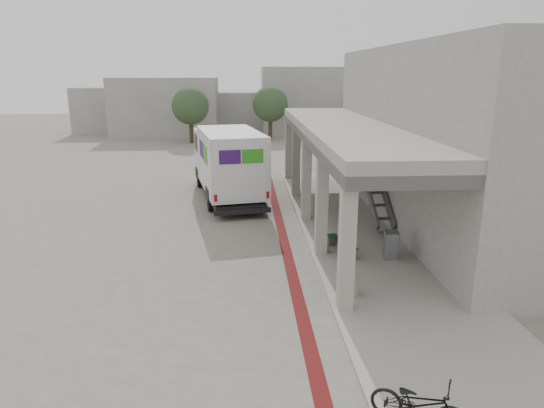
{
  "coord_description": "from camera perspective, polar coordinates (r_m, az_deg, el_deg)",
  "views": [
    {
      "loc": [
        -0.4,
        -14.68,
        5.98
      ],
      "look_at": [
        0.52,
        1.38,
        1.6
      ],
      "focal_mm": 32.0,
      "sensor_mm": 36.0,
      "label": 1
    }
  ],
  "objects": [
    {
      "name": "bicycle_black",
      "position": [
        9.24,
        16.92,
        -21.52
      ],
      "size": [
        1.73,
        1.3,
        0.87
      ],
      "primitive_type": "imported",
      "rotation": [
        0.0,
        0.0,
        1.07
      ],
      "color": "black",
      "rests_on": "sidewalk"
    },
    {
      "name": "tree_right",
      "position": [
        44.99,
        10.3,
        11.43
      ],
      "size": [
        3.2,
        3.2,
        4.8
      ],
      "color": "#38281C",
      "rests_on": "ground"
    },
    {
      "name": "bench",
      "position": [
        16.46,
        8.11,
        -4.73
      ],
      "size": [
        0.81,
        1.74,
        0.4
      ],
      "rotation": [
        0.0,
        0.0,
        0.27
      ],
      "color": "slate",
      "rests_on": "sidewalk"
    },
    {
      "name": "bollard_far",
      "position": [
        13.52,
        9.29,
        -9.12
      ],
      "size": [
        0.44,
        0.44,
        0.67
      ],
      "color": "gray",
      "rests_on": "sidewalk"
    },
    {
      "name": "fedex_truck",
      "position": [
        23.6,
        -5.25,
        4.99
      ],
      "size": [
        3.83,
        8.28,
        3.4
      ],
      "rotation": [
        0.0,
        0.0,
        0.19
      ],
      "color": "black",
      "rests_on": "ground"
    },
    {
      "name": "tree_left",
      "position": [
        43.02,
        -9.6,
        11.29
      ],
      "size": [
        3.2,
        3.2,
        4.8
      ],
      "color": "#38281C",
      "rests_on": "ground"
    },
    {
      "name": "ground",
      "position": [
        15.86,
        -1.6,
        -6.93
      ],
      "size": [
        120.0,
        120.0,
        0.0
      ],
      "primitive_type": "plane",
      "color": "#6C675C",
      "rests_on": "ground"
    },
    {
      "name": "bollard_near",
      "position": [
        16.49,
        6.11,
        -4.59
      ],
      "size": [
        0.39,
        0.39,
        0.59
      ],
      "color": "gray",
      "rests_on": "sidewalk"
    },
    {
      "name": "distant_backdrop",
      "position": [
        50.73,
        -6.15,
        11.44
      ],
      "size": [
        28.0,
        10.0,
        6.5
      ],
      "color": "gray",
      "rests_on": "ground"
    },
    {
      "name": "tree_mid",
      "position": [
        44.84,
        -0.21,
        11.65
      ],
      "size": [
        3.2,
        3.2,
        4.8
      ],
      "color": "#38281C",
      "rests_on": "ground"
    },
    {
      "name": "utility_cabinet",
      "position": [
        16.27,
        13.77,
        -4.7
      ],
      "size": [
        0.47,
        0.58,
        0.88
      ],
      "primitive_type": "cube",
      "rotation": [
        0.0,
        0.0,
        -0.14
      ],
      "color": "slate",
      "rests_on": "sidewalk"
    },
    {
      "name": "transit_building",
      "position": [
        20.66,
        17.38,
        7.37
      ],
      "size": [
        7.6,
        17.0,
        7.0
      ],
      "color": "gray",
      "rests_on": "ground"
    },
    {
      "name": "sidewalk",
      "position": [
        16.43,
        12.56,
        -6.28
      ],
      "size": [
        4.4,
        28.0,
        0.12
      ],
      "primitive_type": "cube",
      "color": "gray",
      "rests_on": "ground"
    },
    {
      "name": "bike_lane_stripe",
      "position": [
        17.78,
        1.44,
        -4.42
      ],
      "size": [
        0.35,
        40.0,
        0.01
      ],
      "primitive_type": "cube",
      "color": "#571111",
      "rests_on": "ground"
    }
  ]
}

